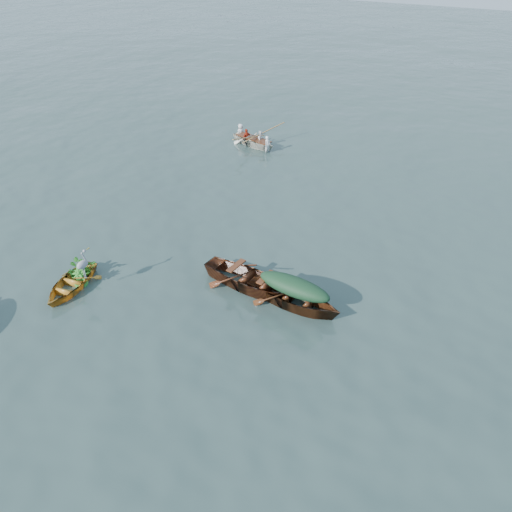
{
  "coord_description": "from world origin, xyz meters",
  "views": [
    {
      "loc": [
        7.34,
        -8.91,
        9.11
      ],
      "look_at": [
        0.61,
        2.26,
        0.5
      ],
      "focal_mm": 35.0,
      "sensor_mm": 36.0,
      "label": 1
    }
  ],
  "objects_px": {
    "green_tarp_boat": "(293,305)",
    "heron": "(83,268)",
    "yellow_dinghy": "(72,289)",
    "rowed_boat": "(254,146)",
    "open_wooden_boat": "(251,288)"
  },
  "relations": [
    {
      "from": "green_tarp_boat",
      "to": "heron",
      "type": "bearing_deg",
      "value": 116.72
    },
    {
      "from": "yellow_dinghy",
      "to": "rowed_boat",
      "type": "height_order",
      "value": "rowed_boat"
    },
    {
      "from": "open_wooden_boat",
      "to": "heron",
      "type": "relative_size",
      "value": 4.8
    },
    {
      "from": "rowed_boat",
      "to": "heron",
      "type": "height_order",
      "value": "heron"
    },
    {
      "from": "green_tarp_boat",
      "to": "heron",
      "type": "xyz_separation_m",
      "value": [
        -5.58,
        -2.57,
        0.82
      ]
    },
    {
      "from": "yellow_dinghy",
      "to": "rowed_boat",
      "type": "xyz_separation_m",
      "value": [
        -1.41,
        12.9,
        0.0
      ]
    },
    {
      "from": "open_wooden_boat",
      "to": "heron",
      "type": "xyz_separation_m",
      "value": [
        -4.12,
        -2.62,
        0.82
      ]
    },
    {
      "from": "open_wooden_boat",
      "to": "rowed_boat",
      "type": "xyz_separation_m",
      "value": [
        -6.05,
        10.1,
        0.0
      ]
    },
    {
      "from": "yellow_dinghy",
      "to": "heron",
      "type": "distance_m",
      "value": 0.99
    },
    {
      "from": "open_wooden_boat",
      "to": "heron",
      "type": "height_order",
      "value": "heron"
    },
    {
      "from": "green_tarp_boat",
      "to": "open_wooden_boat",
      "type": "distance_m",
      "value": 1.47
    },
    {
      "from": "yellow_dinghy",
      "to": "rowed_boat",
      "type": "relative_size",
      "value": 0.76
    },
    {
      "from": "green_tarp_boat",
      "to": "heron",
      "type": "height_order",
      "value": "heron"
    },
    {
      "from": "rowed_boat",
      "to": "heron",
      "type": "relative_size",
      "value": 3.97
    },
    {
      "from": "green_tarp_boat",
      "to": "rowed_boat",
      "type": "distance_m",
      "value": 12.62
    }
  ]
}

